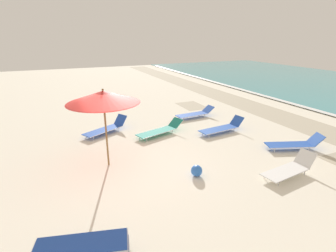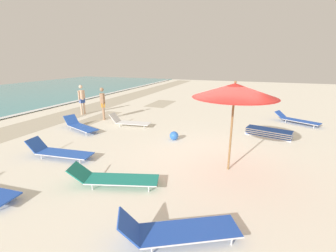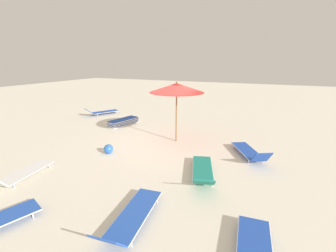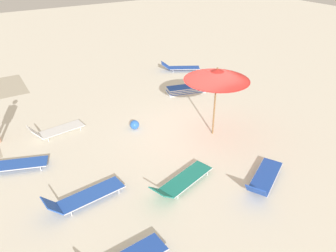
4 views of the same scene
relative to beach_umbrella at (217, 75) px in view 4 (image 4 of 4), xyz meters
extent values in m
cube|color=silver|center=(0.39, 0.50, -2.45)|extent=(60.00, 60.00, 0.16)
cube|color=#B8AE96|center=(9.13, 5.93, -2.37)|extent=(2.96, 1.52, 0.00)
cylinder|color=olive|center=(0.00, 0.00, -1.18)|extent=(0.06, 0.06, 2.38)
cone|color=red|center=(0.00, 0.00, 0.01)|extent=(2.34, 2.34, 0.39)
cylinder|color=#A4221E|center=(0.00, 0.00, -0.18)|extent=(2.27, 2.27, 0.01)
sphere|color=olive|center=(0.00, 0.00, 0.24)|extent=(0.07, 0.07, 0.07)
cube|color=blue|center=(3.74, -1.31, -2.32)|extent=(1.03, 1.89, 0.03)
cube|color=silver|center=(3.74, -1.31, -2.35)|extent=(1.05, 1.93, 0.04)
cube|color=blue|center=(3.75, -1.28, -2.23)|extent=(1.03, 1.89, 0.03)
cube|color=silver|center=(3.75, -1.28, -2.26)|extent=(1.05, 1.93, 0.04)
cube|color=blue|center=(3.74, -1.31, -2.15)|extent=(1.03, 1.89, 0.03)
cube|color=silver|center=(3.74, -1.31, -2.18)|extent=(1.05, 1.93, 0.04)
cube|color=blue|center=(3.74, -1.30, -2.06)|extent=(1.03, 1.89, 0.03)
cube|color=silver|center=(3.74, -1.30, -2.09)|extent=(1.05, 1.93, 0.04)
cube|color=white|center=(3.04, 4.91, -2.20)|extent=(0.80, 1.71, 0.03)
cylinder|color=silver|center=(2.74, 4.87, -2.20)|extent=(0.24, 1.64, 0.03)
cylinder|color=silver|center=(3.34, 4.94, -2.20)|extent=(0.24, 1.64, 0.03)
cube|color=white|center=(2.91, 5.89, -1.98)|extent=(0.62, 0.43, 0.46)
cylinder|color=silver|center=(2.87, 4.23, -2.29)|extent=(0.03, 0.03, 0.16)
cylinder|color=silver|center=(3.37, 4.30, -2.29)|extent=(0.03, 0.03, 0.16)
cylinder|color=silver|center=(2.71, 5.51, -2.29)|extent=(0.03, 0.03, 0.16)
cylinder|color=silver|center=(3.21, 5.58, -2.29)|extent=(0.03, 0.03, 0.16)
cube|color=blue|center=(1.51, 6.71, -2.20)|extent=(1.16, 1.85, 0.03)
cylinder|color=silver|center=(1.23, 6.81, -2.20)|extent=(0.62, 1.65, 0.03)
cylinder|color=silver|center=(1.79, 6.61, -2.20)|extent=(0.62, 1.65, 0.03)
cylinder|color=silver|center=(1.04, 6.16, -2.29)|extent=(0.03, 0.03, 0.16)
cylinder|color=silver|center=(1.52, 5.99, -2.29)|extent=(0.03, 0.03, 0.16)
cube|color=blue|center=(6.34, -2.97, -2.20)|extent=(1.34, 1.77, 0.03)
cylinder|color=silver|center=(6.07, -2.83, -2.20)|extent=(0.84, 1.50, 0.03)
cylinder|color=silver|center=(6.60, -3.11, -2.20)|extent=(0.84, 1.50, 0.03)
cube|color=blue|center=(6.85, -2.03, -2.04)|extent=(0.73, 0.68, 0.35)
cylinder|color=silver|center=(5.80, -3.43, -2.29)|extent=(0.03, 0.03, 0.16)
cylinder|color=silver|center=(6.25, -3.67, -2.29)|extent=(0.03, 0.03, 0.16)
cylinder|color=silver|center=(6.43, -2.27, -2.29)|extent=(0.03, 0.03, 0.16)
cylinder|color=silver|center=(6.88, -2.51, -2.29)|extent=(0.03, 0.03, 0.16)
cube|color=#1E8475|center=(-1.91, 2.51, -2.20)|extent=(1.12, 1.95, 0.03)
cylinder|color=silver|center=(-2.20, 2.42, -2.20)|extent=(0.57, 1.79, 0.03)
cylinder|color=silver|center=(-1.63, 2.59, -2.20)|extent=(0.57, 1.79, 0.03)
cube|color=#1E8475|center=(-2.25, 3.60, -2.02)|extent=(0.68, 0.59, 0.37)
cylinder|color=silver|center=(-1.94, 1.74, -2.29)|extent=(0.03, 0.03, 0.16)
cylinder|color=silver|center=(-1.46, 1.89, -2.29)|extent=(0.03, 0.03, 0.16)
cylinder|color=silver|center=(-2.37, 3.12, -2.29)|extent=(0.03, 0.03, 0.16)
cylinder|color=silver|center=(-1.88, 3.27, -2.29)|extent=(0.03, 0.03, 0.16)
cube|color=blue|center=(-1.10, 5.22, -2.20)|extent=(0.81, 1.93, 0.03)
cylinder|color=silver|center=(-1.40, 5.19, -2.20)|extent=(0.24, 1.86, 0.03)
cylinder|color=silver|center=(-0.81, 5.26, -2.20)|extent=(0.24, 1.86, 0.03)
cube|color=blue|center=(-1.23, 6.33, -1.99)|extent=(0.61, 0.44, 0.44)
cylinder|color=silver|center=(-1.28, 4.47, -2.29)|extent=(0.03, 0.03, 0.16)
cylinder|color=silver|center=(-0.77, 4.52, -2.29)|extent=(0.03, 0.03, 0.16)
cylinder|color=silver|center=(-1.44, 5.92, -2.29)|extent=(0.03, 0.03, 0.16)
cylinder|color=silver|center=(-0.93, 5.98, -2.29)|extent=(0.03, 0.03, 0.16)
cylinder|color=silver|center=(-3.34, 5.25, -2.20)|extent=(0.17, 1.72, 0.03)
cylinder|color=silver|center=(-3.33, 4.58, -2.29)|extent=(0.03, 0.03, 0.16)
cube|color=blue|center=(-3.08, 0.38, -2.20)|extent=(1.40, 1.89, 0.03)
cylinder|color=silver|center=(-3.34, 0.24, -2.20)|extent=(0.90, 1.62, 0.03)
cylinder|color=silver|center=(-2.82, 0.52, -2.20)|extent=(0.90, 1.62, 0.03)
cube|color=blue|center=(-3.60, 1.33, -1.98)|extent=(0.68, 0.60, 0.45)
cylinder|color=silver|center=(-2.96, -0.37, -2.29)|extent=(0.03, 0.03, 0.16)
cylinder|color=silver|center=(-2.51, -0.13, -2.29)|extent=(0.03, 0.03, 0.16)
cylinder|color=silver|center=(-3.64, 0.88, -2.29)|extent=(0.03, 0.03, 0.16)
cylinder|color=silver|center=(-3.20, 1.13, -2.29)|extent=(0.03, 0.03, 0.16)
sphere|color=blue|center=(1.88, 2.38, -2.19)|extent=(0.36, 0.36, 0.36)
camera|label=1|loc=(8.21, -1.39, 1.84)|focal=28.00mm
camera|label=2|loc=(-6.41, -0.44, 0.81)|focal=24.00mm
camera|label=3|loc=(-3.53, 8.87, 1.10)|focal=24.00mm
camera|label=4|loc=(-8.30, 7.09, 4.07)|focal=35.00mm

